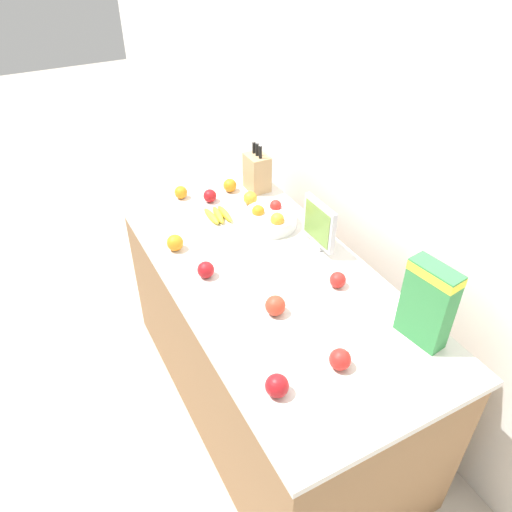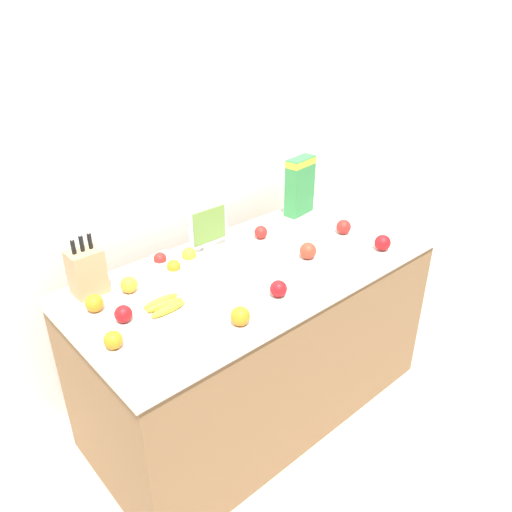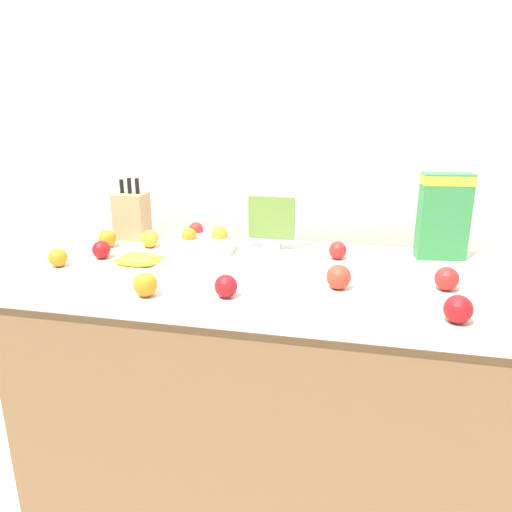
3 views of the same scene
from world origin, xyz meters
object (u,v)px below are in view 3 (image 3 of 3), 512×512
object	(u,v)px
small_monitor	(272,218)
orange_mid_left	(150,239)
fruit_bowl	(202,242)
orange_front_center	(58,258)
banana_bunch	(138,259)
knife_block	(132,216)
cereal_box	(444,213)
apple_by_knife_block	(338,250)
orange_by_cereal	(107,239)
apple_leftmost	(339,277)
apple_near_bananas	(447,279)
apple_rightmost	(101,250)
orange_back_center	(145,285)
apple_middle	(458,309)
apple_front	(226,286)

from	to	relation	value
small_monitor	orange_mid_left	world-z (taller)	small_monitor
fruit_bowl	orange_front_center	distance (m)	0.56
small_monitor	banana_bunch	distance (m)	0.57
knife_block	cereal_box	distance (m)	1.32
apple_by_knife_block	orange_by_cereal	xyz separation A→B (m)	(-0.97, -0.05, 0.00)
orange_front_center	apple_leftmost	bearing A→B (deg)	-0.03
banana_bunch	apple_near_bananas	distance (m)	1.12
banana_bunch	apple_by_knife_block	xyz separation A→B (m)	(0.75, 0.22, 0.02)
orange_mid_left	apple_rightmost	bearing A→B (deg)	-124.80
apple_near_bananas	orange_back_center	bearing A→B (deg)	-164.54
orange_front_center	banana_bunch	bearing A→B (deg)	18.76
cereal_box	apple_middle	bearing A→B (deg)	-100.43
apple_leftmost	orange_by_cereal	size ratio (longest dim) A/B	1.11
apple_by_knife_block	apple_middle	size ratio (longest dim) A/B	0.86
knife_block	apple_by_knife_block	size ratio (longest dim) A/B	4.37
fruit_bowl	apple_leftmost	bearing A→B (deg)	-27.36
apple_middle	apple_front	bearing A→B (deg)	176.73
apple_by_knife_block	orange_back_center	xyz separation A→B (m)	(-0.58, -0.52, 0.00)
apple_rightmost	small_monitor	bearing A→B (deg)	23.63
fruit_bowl	apple_leftmost	world-z (taller)	fruit_bowl
orange_by_cereal	orange_mid_left	xyz separation A→B (m)	(0.18, 0.04, -0.00)
orange_mid_left	apple_front	bearing A→B (deg)	-44.74
orange_by_cereal	apple_middle	bearing A→B (deg)	-19.10
knife_block	cereal_box	xyz separation A→B (m)	(1.32, 0.00, 0.08)
small_monitor	apple_rightmost	bearing A→B (deg)	-156.37
knife_block	orange_by_cereal	size ratio (longest dim) A/B	4.11
cereal_box	apple_by_knife_block	distance (m)	0.43
cereal_box	orange_by_cereal	bearing A→B (deg)	178.06
apple_by_knife_block	orange_by_cereal	size ratio (longest dim) A/B	0.94
apple_by_knife_block	orange_back_center	world-z (taller)	orange_back_center
knife_block	apple_leftmost	size ratio (longest dim) A/B	3.70
banana_bunch	apple_near_bananas	size ratio (longest dim) A/B	2.21
cereal_box	apple_leftmost	world-z (taller)	cereal_box
orange_mid_left	fruit_bowl	bearing A→B (deg)	-2.03
apple_rightmost	orange_front_center	distance (m)	0.17
banana_bunch	orange_by_cereal	bearing A→B (deg)	141.90
knife_block	cereal_box	world-z (taller)	cereal_box
apple_leftmost	apple_by_knife_block	xyz separation A→B (m)	(-0.02, 0.32, -0.01)
orange_back_center	cereal_box	bearing A→B (deg)	32.43
orange_front_center	orange_mid_left	bearing A→B (deg)	52.44
apple_rightmost	cereal_box	bearing A→B (deg)	12.65
apple_rightmost	orange_by_cereal	world-z (taller)	orange_by_cereal
orange_by_cereal	knife_block	bearing A→B (deg)	72.05
knife_block	orange_mid_left	size ratio (longest dim) A/B	4.14
apple_by_knife_block	orange_front_center	bearing A→B (deg)	-162.70
small_monitor	apple_middle	xyz separation A→B (m)	(0.65, -0.60, -0.09)
banana_bunch	apple_front	xyz separation A→B (m)	(0.42, -0.25, 0.02)
apple_leftmost	apple_front	distance (m)	0.38
small_monitor	apple_front	world-z (taller)	small_monitor
apple_leftmost	orange_by_cereal	xyz separation A→B (m)	(-0.99, 0.27, -0.00)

